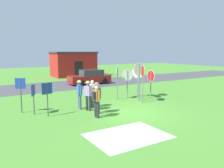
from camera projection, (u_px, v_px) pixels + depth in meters
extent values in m
plane|color=#47842D|center=(130.00, 113.00, 12.72)|extent=(80.00, 80.00, 0.00)
cube|color=#424247|center=(59.00, 86.00, 22.75)|extent=(60.00, 6.40, 0.01)
cube|color=#ADAAA3|center=(128.00, 136.00, 9.28)|extent=(3.20, 2.40, 0.01)
cube|color=#B2231E|center=(74.00, 65.00, 31.19)|extent=(5.61, 3.53, 3.17)
cube|color=#383333|center=(73.00, 52.00, 30.95)|extent=(5.81, 3.73, 0.20)
cube|color=black|center=(79.00, 69.00, 29.77)|extent=(1.10, 0.08, 2.10)
cube|color=maroon|center=(89.00, 79.00, 23.83)|extent=(4.39, 2.04, 0.76)
cube|color=#2D333D|center=(91.00, 72.00, 23.86)|extent=(2.32, 1.65, 0.60)
cylinder|color=black|center=(81.00, 83.00, 22.45)|extent=(0.65, 0.26, 0.64)
cylinder|color=black|center=(74.00, 81.00, 24.01)|extent=(0.65, 0.26, 0.64)
cylinder|color=black|center=(104.00, 81.00, 23.72)|extent=(0.65, 0.26, 0.64)
cylinder|color=black|center=(97.00, 79.00, 25.28)|extent=(0.65, 0.26, 0.64)
cylinder|color=slate|center=(139.00, 82.00, 15.70)|extent=(0.07, 0.07, 2.59)
cylinder|color=white|center=(139.00, 69.00, 15.57)|extent=(0.91, 0.04, 0.91)
cylinder|color=red|center=(139.00, 69.00, 15.58)|extent=(0.84, 0.04, 0.84)
cylinder|color=slate|center=(139.00, 82.00, 16.15)|extent=(0.09, 0.09, 2.55)
cylinder|color=white|center=(140.00, 68.00, 16.01)|extent=(0.32, 0.69, 0.75)
cylinder|color=red|center=(140.00, 68.00, 16.01)|extent=(0.30, 0.64, 0.70)
cylinder|color=slate|center=(151.00, 84.00, 17.21)|extent=(0.08, 0.08, 1.96)
cylinder|color=white|center=(151.00, 76.00, 17.12)|extent=(0.11, 0.88, 0.89)
cylinder|color=red|center=(151.00, 76.00, 17.12)|extent=(0.11, 0.82, 0.82)
cylinder|color=slate|center=(117.00, 84.00, 16.07)|extent=(0.10, 0.10, 2.27)
cylinder|color=white|center=(117.00, 73.00, 15.96)|extent=(0.56, 0.57, 0.79)
cylinder|color=red|center=(117.00, 73.00, 15.96)|extent=(0.52, 0.53, 0.73)
cylinder|color=slate|center=(127.00, 84.00, 16.78)|extent=(0.09, 0.09, 2.05)
cylinder|color=white|center=(127.00, 75.00, 16.68)|extent=(0.84, 0.25, 0.87)
cylinder|color=red|center=(127.00, 75.00, 16.69)|extent=(0.78, 0.23, 0.81)
cylinder|color=slate|center=(138.00, 83.00, 16.75)|extent=(0.09, 0.09, 2.27)
cylinder|color=white|center=(138.00, 72.00, 16.64)|extent=(0.40, 0.80, 0.88)
cylinder|color=red|center=(138.00, 72.00, 16.64)|extent=(0.37, 0.74, 0.82)
cylinder|color=slate|center=(143.00, 84.00, 15.13)|extent=(0.15, 0.12, 2.47)
cylinder|color=white|center=(143.00, 71.00, 15.00)|extent=(0.42, 0.77, 0.85)
cylinder|color=red|center=(143.00, 71.00, 15.00)|extent=(0.39, 0.71, 0.78)
cylinder|color=#2D2D33|center=(95.00, 106.00, 12.58)|extent=(0.14, 0.14, 0.88)
cylinder|color=#2D2D33|center=(98.00, 106.00, 12.45)|extent=(0.14, 0.14, 0.88)
cube|color=#333338|center=(97.00, 93.00, 12.41)|extent=(0.34, 0.42, 0.58)
cylinder|color=#333338|center=(93.00, 93.00, 12.55)|extent=(0.09, 0.09, 0.52)
cylinder|color=#333338|center=(100.00, 94.00, 12.28)|extent=(0.09, 0.09, 0.52)
sphere|color=brown|center=(97.00, 85.00, 12.35)|extent=(0.21, 0.21, 0.21)
cylinder|color=gray|center=(97.00, 84.00, 12.34)|extent=(0.31, 0.31, 0.02)
cylinder|color=gray|center=(97.00, 83.00, 12.34)|extent=(0.19, 0.19, 0.09)
cylinder|color=#2D2D33|center=(96.00, 109.00, 11.84)|extent=(0.14, 0.14, 0.88)
cylinder|color=#2D2D33|center=(98.00, 110.00, 11.66)|extent=(0.14, 0.14, 0.88)
cube|color=#B27533|center=(97.00, 96.00, 11.64)|extent=(0.23, 0.37, 0.58)
cylinder|color=#B27533|center=(94.00, 95.00, 11.84)|extent=(0.09, 0.09, 0.52)
cylinder|color=#B27533|center=(99.00, 97.00, 11.45)|extent=(0.09, 0.09, 0.52)
sphere|color=beige|center=(97.00, 88.00, 11.58)|extent=(0.21, 0.21, 0.21)
cube|color=#232328|center=(94.00, 96.00, 11.54)|extent=(0.15, 0.27, 0.40)
cylinder|color=#4C5670|center=(79.00, 101.00, 13.59)|extent=(0.14, 0.14, 0.88)
cylinder|color=#4C5670|center=(80.00, 102.00, 13.39)|extent=(0.14, 0.14, 0.88)
cube|color=#3860B7|center=(79.00, 90.00, 13.39)|extent=(0.26, 0.38, 0.58)
cylinder|color=#3860B7|center=(78.00, 90.00, 13.60)|extent=(0.09, 0.09, 0.52)
cylinder|color=#3860B7|center=(81.00, 91.00, 13.18)|extent=(0.09, 0.09, 0.52)
sphere|color=#9E7051|center=(79.00, 83.00, 13.33)|extent=(0.21, 0.21, 0.21)
cylinder|color=beige|center=(79.00, 82.00, 13.32)|extent=(0.32, 0.32, 0.02)
cylinder|color=beige|center=(79.00, 81.00, 13.31)|extent=(0.19, 0.19, 0.09)
cylinder|color=#2D2D33|center=(87.00, 103.00, 13.20)|extent=(0.14, 0.14, 0.88)
cylinder|color=#2D2D33|center=(90.00, 103.00, 13.08)|extent=(0.14, 0.14, 0.88)
cube|color=#9E7AB2|center=(88.00, 91.00, 13.03)|extent=(0.35, 0.42, 0.58)
cylinder|color=#9E7AB2|center=(85.00, 91.00, 13.16)|extent=(0.09, 0.09, 0.52)
cylinder|color=#9E7AB2|center=(91.00, 92.00, 12.90)|extent=(0.09, 0.09, 0.52)
sphere|color=#9E7051|center=(88.00, 84.00, 12.97)|extent=(0.21, 0.21, 0.21)
cylinder|color=beige|center=(88.00, 83.00, 12.96)|extent=(0.31, 0.31, 0.02)
cylinder|color=beige|center=(88.00, 82.00, 12.96)|extent=(0.19, 0.19, 0.09)
cylinder|color=#4C5670|center=(92.00, 100.00, 14.00)|extent=(0.14, 0.14, 0.88)
cylinder|color=#4C5670|center=(93.00, 101.00, 13.80)|extent=(0.14, 0.14, 0.88)
cube|color=beige|center=(92.00, 89.00, 13.80)|extent=(0.27, 0.39, 0.58)
cylinder|color=beige|center=(91.00, 88.00, 14.02)|extent=(0.09, 0.09, 0.52)
cylinder|color=beige|center=(94.00, 90.00, 13.58)|extent=(0.09, 0.09, 0.52)
sphere|color=beige|center=(92.00, 82.00, 13.74)|extent=(0.21, 0.21, 0.21)
cylinder|color=#4C4C51|center=(34.00, 100.00, 12.29)|extent=(0.06, 0.06, 1.64)
cube|color=#1E389E|center=(33.00, 90.00, 12.22)|extent=(0.33, 0.53, 0.60)
cylinder|color=#4C4C51|center=(21.00, 96.00, 12.60)|extent=(0.06, 0.06, 1.97)
cube|color=#1E389E|center=(20.00, 83.00, 12.50)|extent=(0.49, 0.38, 0.60)
cylinder|color=#4C4C51|center=(47.00, 100.00, 11.90)|extent=(0.06, 0.06, 1.81)
cube|color=#1E389E|center=(47.00, 88.00, 11.81)|extent=(0.59, 0.15, 0.60)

